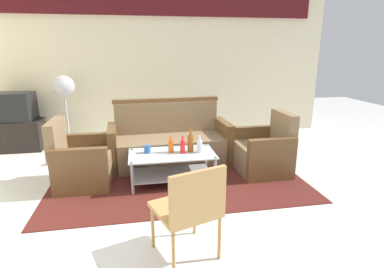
% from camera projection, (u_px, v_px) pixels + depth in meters
% --- Properties ---
extents(ground_plane, '(14.00, 14.00, 0.00)m').
position_uv_depth(ground_plane, '(191.00, 207.00, 3.39)').
color(ground_plane, white).
extents(wall_back, '(6.52, 0.19, 2.80)m').
position_uv_depth(wall_back, '(163.00, 61.00, 5.89)').
color(wall_back, beige).
rests_on(wall_back, ground).
extents(rug, '(3.30, 2.02, 0.01)m').
position_uv_depth(rug, '(178.00, 178.00, 4.15)').
color(rug, '#511E19').
rests_on(rug, ground).
extents(couch, '(1.83, 0.81, 0.96)m').
position_uv_depth(couch, '(170.00, 143.00, 4.64)').
color(couch, '#7F6647').
rests_on(couch, rug).
extents(armchair_left, '(0.71, 0.77, 0.85)m').
position_uv_depth(armchair_left, '(82.00, 163.00, 3.91)').
color(armchair_left, '#7F6647').
rests_on(armchair_left, rug).
extents(armchair_right, '(0.71, 0.77, 0.85)m').
position_uv_depth(armchair_right, '(264.00, 153.00, 4.31)').
color(armchair_right, '#7F6647').
rests_on(armchair_right, rug).
extents(coffee_table, '(1.10, 0.60, 0.40)m').
position_uv_depth(coffee_table, '(172.00, 163.00, 3.95)').
color(coffee_table, silver).
rests_on(coffee_table, rug).
extents(bottle_orange, '(0.07, 0.07, 0.22)m').
position_uv_depth(bottle_orange, '(171.00, 146.00, 3.94)').
color(bottle_orange, '#D85919').
rests_on(bottle_orange, coffee_table).
extents(bottle_red, '(0.06, 0.06, 0.23)m').
position_uv_depth(bottle_red, '(183.00, 147.00, 3.90)').
color(bottle_red, red).
rests_on(bottle_red, coffee_table).
extents(bottle_clear, '(0.08, 0.08, 0.23)m').
position_uv_depth(bottle_clear, '(199.00, 146.00, 3.93)').
color(bottle_clear, silver).
rests_on(bottle_clear, coffee_table).
extents(bottle_brown, '(0.08, 0.08, 0.30)m').
position_uv_depth(bottle_brown, '(190.00, 143.00, 3.95)').
color(bottle_brown, brown).
rests_on(bottle_brown, coffee_table).
extents(cup, '(0.08, 0.08, 0.10)m').
position_uv_depth(cup, '(147.00, 149.00, 3.92)').
color(cup, '#2659A5').
rests_on(cup, coffee_table).
extents(tv_stand, '(0.80, 0.50, 0.52)m').
position_uv_depth(tv_stand, '(19.00, 135.00, 5.29)').
color(tv_stand, black).
rests_on(tv_stand, ground).
extents(television, '(0.64, 0.50, 0.48)m').
position_uv_depth(television, '(14.00, 107.00, 5.16)').
color(television, black).
rests_on(television, tv_stand).
extents(pedestal_fan, '(0.36, 0.36, 1.27)m').
position_uv_depth(pedestal_fan, '(64.00, 90.00, 5.28)').
color(pedestal_fan, '#2D2D33').
rests_on(pedestal_fan, ground).
extents(wicker_chair, '(0.61, 0.61, 0.84)m').
position_uv_depth(wicker_chair, '(190.00, 206.00, 2.43)').
color(wicker_chair, '#AD844C').
rests_on(wicker_chair, ground).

